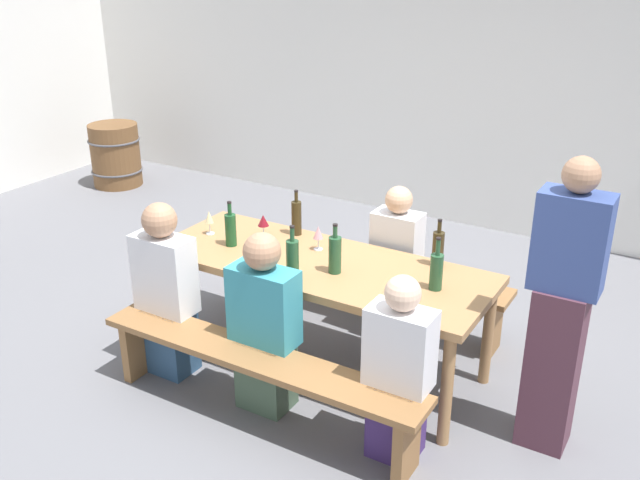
% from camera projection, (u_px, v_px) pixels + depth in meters
% --- Properties ---
extents(ground_plane, '(24.00, 24.00, 0.00)m').
position_uv_depth(ground_plane, '(320.00, 363.00, 4.76)').
color(ground_plane, slate).
extents(back_wall, '(14.00, 0.20, 3.20)m').
position_uv_depth(back_wall, '(487.00, 61.00, 6.53)').
color(back_wall, silver).
rests_on(back_wall, ground).
extents(tasting_table, '(2.20, 0.83, 0.75)m').
position_uv_depth(tasting_table, '(320.00, 272.00, 4.49)').
color(tasting_table, '#9E7247').
rests_on(tasting_table, ground).
extents(bench_near, '(2.10, 0.30, 0.45)m').
position_uv_depth(bench_near, '(257.00, 368.00, 4.05)').
color(bench_near, olive).
rests_on(bench_near, ground).
extents(bench_far, '(2.10, 0.30, 0.45)m').
position_uv_depth(bench_far, '(369.00, 275.00, 5.18)').
color(bench_far, olive).
rests_on(bench_far, ground).
extents(wine_bottle_0, '(0.07, 0.07, 0.31)m').
position_uv_depth(wine_bottle_0, '(438.00, 248.00, 4.37)').
color(wine_bottle_0, '#332814').
rests_on(wine_bottle_0, tasting_table).
extents(wine_bottle_1, '(0.08, 0.08, 0.32)m').
position_uv_depth(wine_bottle_1, '(335.00, 254.00, 4.27)').
color(wine_bottle_1, '#234C2D').
rests_on(wine_bottle_1, tasting_table).
extents(wine_bottle_2, '(0.08, 0.08, 0.33)m').
position_uv_depth(wine_bottle_2, '(293.00, 258.00, 4.22)').
color(wine_bottle_2, '#234C2D').
rests_on(wine_bottle_2, tasting_table).
extents(wine_bottle_3, '(0.07, 0.07, 0.32)m').
position_uv_depth(wine_bottle_3, '(296.00, 217.00, 4.84)').
color(wine_bottle_3, '#332814').
rests_on(wine_bottle_3, tasting_table).
extents(wine_bottle_4, '(0.08, 0.08, 0.33)m').
position_uv_depth(wine_bottle_4, '(436.00, 271.00, 4.07)').
color(wine_bottle_4, '#234C2D').
rests_on(wine_bottle_4, tasting_table).
extents(wine_bottle_5, '(0.08, 0.08, 0.31)m').
position_uv_depth(wine_bottle_5, '(231.00, 229.00, 4.66)').
color(wine_bottle_5, '#194723').
rests_on(wine_bottle_5, tasting_table).
extents(wine_glass_0, '(0.08, 0.08, 0.15)m').
position_uv_depth(wine_glass_0, '(263.00, 221.00, 4.83)').
color(wine_glass_0, silver).
rests_on(wine_glass_0, tasting_table).
extents(wine_glass_1, '(0.06, 0.06, 0.17)m').
position_uv_depth(wine_glass_1, '(209.00, 218.00, 4.85)').
color(wine_glass_1, silver).
rests_on(wine_glass_1, tasting_table).
extents(wine_glass_2, '(0.07, 0.07, 0.16)m').
position_uv_depth(wine_glass_2, '(318.00, 233.00, 4.60)').
color(wine_glass_2, silver).
rests_on(wine_glass_2, tasting_table).
extents(seated_guest_near_0, '(0.39, 0.24, 1.17)m').
position_uv_depth(seated_guest_near_0, '(166.00, 293.00, 4.47)').
color(seated_guest_near_0, '#2E4E71').
rests_on(seated_guest_near_0, ground).
extents(seated_guest_near_1, '(0.41, 0.24, 1.14)m').
position_uv_depth(seated_guest_near_1, '(265.00, 327.00, 4.12)').
color(seated_guest_near_1, '#425843').
rests_on(seated_guest_near_1, ground).
extents(seated_guest_near_2, '(0.35, 0.24, 1.09)m').
position_uv_depth(seated_guest_near_2, '(399.00, 373.00, 3.72)').
color(seated_guest_near_2, '#3F2966').
rests_on(seated_guest_near_2, ground).
extents(seated_guest_far_0, '(0.33, 0.24, 1.14)m').
position_uv_depth(seated_guest_far_0, '(396.00, 268.00, 4.86)').
color(seated_guest_far_0, '#374868').
rests_on(seated_guest_far_0, ground).
extents(standing_host, '(0.36, 0.24, 1.67)m').
position_uv_depth(standing_host, '(560.00, 315.00, 3.70)').
color(standing_host, '#502D3A').
rests_on(standing_host, ground).
extents(wine_barrel, '(0.59, 0.59, 0.72)m').
position_uv_depth(wine_barrel, '(116.00, 155.00, 8.12)').
color(wine_barrel, brown).
rests_on(wine_barrel, ground).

